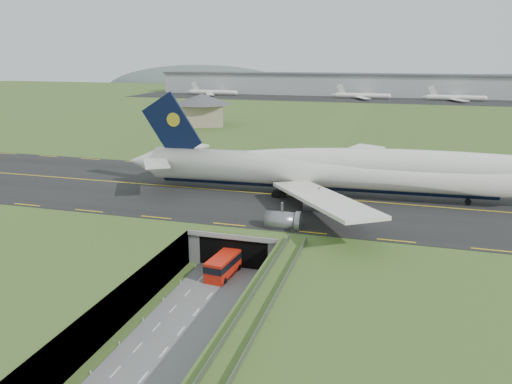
% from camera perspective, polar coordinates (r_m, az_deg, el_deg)
% --- Properties ---
extents(ground, '(900.00, 900.00, 0.00)m').
position_cam_1_polar(ground, '(78.13, -4.54, -10.94)').
color(ground, '#3B5823').
rests_on(ground, ground).
extents(airfield_deck, '(800.00, 800.00, 6.00)m').
position_cam_1_polar(airfield_deck, '(76.84, -4.58, -8.93)').
color(airfield_deck, gray).
rests_on(airfield_deck, ground).
extents(trench_road, '(12.00, 75.00, 0.20)m').
position_cam_1_polar(trench_road, '(71.93, -6.70, -13.38)').
color(trench_road, slate).
rests_on(trench_road, ground).
extents(taxiway, '(800.00, 44.00, 0.18)m').
position_cam_1_polar(taxiway, '(105.42, 1.71, -0.26)').
color(taxiway, black).
rests_on(taxiway, airfield_deck).
extents(tunnel_portal, '(17.00, 22.30, 6.00)m').
position_cam_1_polar(tunnel_portal, '(91.35, -0.88, -4.60)').
color(tunnel_portal, gray).
rests_on(tunnel_portal, ground).
extents(guideway, '(3.00, 53.00, 7.05)m').
position_cam_1_polar(guideway, '(56.55, -0.88, -15.82)').
color(guideway, '#A8A8A3').
rests_on(guideway, ground).
extents(jumbo_jet, '(104.70, 65.39, 21.66)m').
position_cam_1_polar(jumbo_jet, '(103.36, 11.62, 2.40)').
color(jumbo_jet, white).
rests_on(jumbo_jet, ground).
extents(shuttle_tram, '(3.96, 8.63, 3.39)m').
position_cam_1_polar(shuttle_tram, '(81.36, -3.71, -8.36)').
color(shuttle_tram, red).
rests_on(shuttle_tram, ground).
extents(service_building, '(31.31, 31.31, 13.08)m').
position_cam_1_polar(service_building, '(209.65, -6.17, 9.67)').
color(service_building, tan).
rests_on(service_building, ground).
extents(cargo_terminal, '(320.00, 67.00, 15.60)m').
position_cam_1_polar(cargo_terminal, '(366.15, 12.47, 11.90)').
color(cargo_terminal, '#B2B2B2').
rests_on(cargo_terminal, ground).
extents(distant_hills, '(700.00, 91.00, 60.00)m').
position_cam_1_polar(distant_hills, '(498.31, 20.99, 10.04)').
color(distant_hills, '#54655E').
rests_on(distant_hills, ground).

